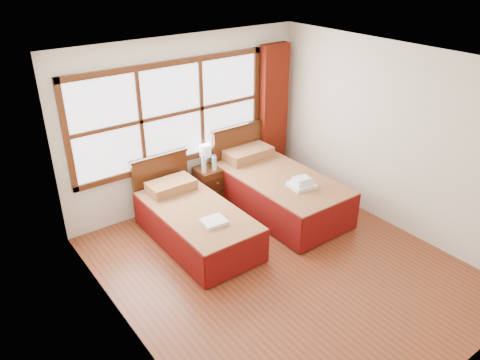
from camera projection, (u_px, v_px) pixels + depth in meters
floor at (281, 267)px, 6.01m from camera, size 4.50×4.50×0.00m
ceiling at (291, 64)px, 4.84m from camera, size 4.50×4.50×0.00m
wall_back at (186, 123)px, 7.04m from camera, size 4.00×0.00×4.00m
wall_left at (124, 233)px, 4.36m from camera, size 0.00×4.50×4.50m
wall_right at (394, 138)px, 6.49m from camera, size 0.00×4.50×4.50m
window at (172, 114)px, 6.79m from camera, size 3.16×0.06×1.56m
curtain at (273, 113)px, 7.85m from camera, size 0.50×0.16×2.30m
bed_left at (195, 221)px, 6.45m from camera, size 0.99×2.01×0.96m
bed_right at (276, 189)px, 7.21m from camera, size 1.14×2.20×1.11m
nightstand at (210, 185)px, 7.44m from camera, size 0.43×0.43×0.58m
towels_left at (214, 222)px, 5.99m from camera, size 0.32×0.28×0.05m
towels_right at (302, 183)px, 6.69m from camera, size 0.39×0.36×0.15m
lamp at (205, 151)px, 7.27m from camera, size 0.19×0.19×0.36m
bottle_near at (204, 165)px, 7.12m from camera, size 0.07×0.07×0.27m
bottle_far at (214, 163)px, 7.19m from camera, size 0.07×0.07×0.26m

